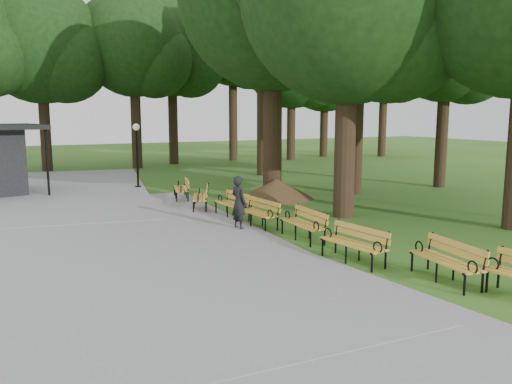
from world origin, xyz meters
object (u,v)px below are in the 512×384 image
person (239,203)px  lawn_tree_1 (359,26)px  lamp_post (137,142)px  bench_6 (200,197)px  bench_2 (353,244)px  bench_7 (181,189)px  lawn_tree_4 (264,21)px  bench_1 (446,261)px  bench_5 (233,205)px  bench_4 (257,213)px  dirt_mound (276,189)px  bench_3 (303,224)px  lawn_tree_5 (447,46)px

person → lawn_tree_1: bearing=-75.0°
lamp_post → bench_6: bearing=-83.8°
bench_2 → lawn_tree_1: 12.78m
person → bench_6: (0.13, 3.67, -0.38)m
person → bench_6: bearing=-15.7°
bench_7 → lawn_tree_4: 12.25m
bench_1 → lawn_tree_4: (5.37, 18.48, 8.09)m
bench_5 → bench_6: 2.02m
lawn_tree_1 → lawn_tree_4: size_ratio=0.87×
person → lamp_post: lamp_post is taller
bench_4 → lawn_tree_1: bearing=114.9°
lawn_tree_4 → lamp_post: bearing=-165.9°
bench_7 → lamp_post: bearing=-154.6°
dirt_mound → bench_6: (-3.62, -0.73, 0.02)m
lamp_post → dirt_mound: size_ratio=1.09×
person → bench_3: 2.27m
bench_7 → dirt_mound: bearing=79.9°
bench_2 → bench_6: (-0.80, 8.08, 0.00)m
bench_2 → bench_6: bearing=178.2°
lawn_tree_1 → lawn_tree_5: size_ratio=1.10×
bench_3 → lamp_post: bearing=-169.6°
person → bench_1: size_ratio=0.87×
lamp_post → bench_7: lamp_post is taller
bench_3 → bench_6: bearing=-168.0°
bench_5 → bench_7: same height
bench_5 → lawn_tree_1: lawn_tree_1 is taller
bench_2 → bench_5: 6.12m
lawn_tree_4 → person: bearing=-120.7°
lawn_tree_4 → bench_2: bearing=-110.7°
person → lawn_tree_5: (12.49, 3.93, 5.77)m
bench_7 → lawn_tree_1: bearing=90.5°
person → lawn_tree_1: 10.75m
lamp_post → bench_1: 16.80m
bench_5 → lawn_tree_4: bearing=142.0°
dirt_mound → bench_2: (-2.82, -8.81, 0.02)m
lamp_post → bench_3: lamp_post is taller
bench_2 → bench_7: 10.49m
bench_4 → lawn_tree_5: 13.90m
bench_5 → lawn_tree_1: (7.03, 2.47, 6.73)m
lawn_tree_4 → bench_6: bearing=-130.0°
bench_7 → lawn_tree_5: bearing=95.0°
bench_6 → lawn_tree_5: 13.81m
person → dirt_mound: 5.80m
bench_6 → lawn_tree_5: lawn_tree_5 is taller
lamp_post → lawn_tree_4: size_ratio=0.26×
bench_1 → bench_6: 10.24m
lamp_post → bench_6: lamp_post is taller
person → lawn_tree_5: bearing=-86.2°
lawn_tree_4 → lawn_tree_5: lawn_tree_4 is taller
bench_5 → lawn_tree_4: (6.59, 10.35, 8.09)m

